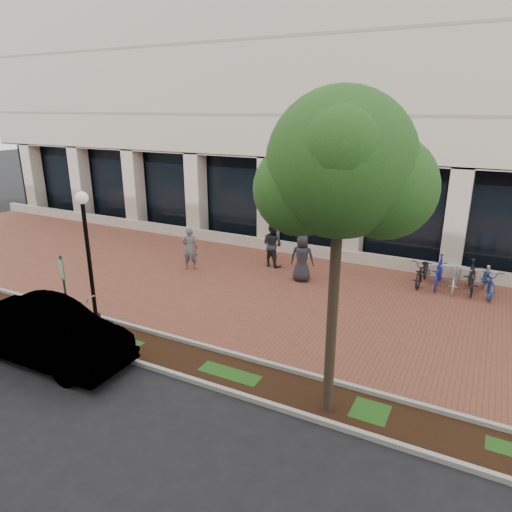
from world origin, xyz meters
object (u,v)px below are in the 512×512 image
at_px(pedestrian_mid, 272,245).
at_px(bike_rack_cluster, 455,275).
at_px(locked_bicycle, 78,309).
at_px(parking_sign, 63,282).
at_px(lamppost, 88,252).
at_px(pedestrian_right, 302,258).
at_px(sedan_near_curb, 48,333).
at_px(pedestrian_left, 190,248).
at_px(street_tree, 343,174).
at_px(bollard, 487,278).

xyz_separation_m(pedestrian_mid, bike_rack_cluster, (6.96, 0.73, -0.38)).
bearing_deg(locked_bicycle, parking_sign, 155.84).
relative_size(lamppost, bike_rack_cluster, 1.32).
relative_size(pedestrian_right, bike_rack_cluster, 0.59).
bearing_deg(lamppost, sedan_near_curb, -76.34).
xyz_separation_m(pedestrian_right, bike_rack_cluster, (5.23, 1.76, -0.38)).
distance_m(pedestrian_left, pedestrian_right, 4.62).
relative_size(lamppost, street_tree, 0.61).
bearing_deg(bollard, pedestrian_left, -164.55).
height_order(locked_bicycle, pedestrian_right, pedestrian_right).
distance_m(street_tree, pedestrian_left, 10.94).
bearing_deg(sedan_near_curb, street_tree, -80.47).
bearing_deg(bollard, pedestrian_right, -161.15).
relative_size(locked_bicycle, bollard, 2.03).
bearing_deg(parking_sign, bollard, 56.77).
bearing_deg(street_tree, sedan_near_curb, -169.29).
distance_m(pedestrian_right, bike_rack_cluster, 5.53).
bearing_deg(sedan_near_curb, pedestrian_left, 5.12).
relative_size(street_tree, locked_bicycle, 3.39).
height_order(lamppost, pedestrian_mid, lamppost).
bearing_deg(locked_bicycle, sedan_near_curb, -134.45).
xyz_separation_m(bike_rack_cluster, sedan_near_curb, (-8.94, -10.08, 0.23)).
xyz_separation_m(street_tree, sedan_near_curb, (-7.18, -1.36, -4.38)).
xyz_separation_m(lamppost, street_tree, (7.68, -0.71, 2.83)).
xyz_separation_m(parking_sign, bike_rack_cluster, (10.05, 8.53, -0.90)).
height_order(bollard, sedan_near_curb, sedan_near_curb).
distance_m(locked_bicycle, bike_rack_cluster, 12.90).
bearing_deg(bollard, parking_sign, -141.20).
bearing_deg(pedestrian_right, parking_sign, 42.23).
xyz_separation_m(parking_sign, locked_bicycle, (0.19, 0.21, -0.92)).
distance_m(parking_sign, sedan_near_curb, 2.02).
relative_size(parking_sign, lamppost, 0.55).
height_order(parking_sign, pedestrian_left, parking_sign).
bearing_deg(bike_rack_cluster, parking_sign, -142.38).
bearing_deg(lamppost, locked_bicycle, -143.83).
height_order(bollard, bike_rack_cluster, bike_rack_cluster).
relative_size(street_tree, bollard, 6.90).
height_order(locked_bicycle, sedan_near_curb, sedan_near_curb).
distance_m(lamppost, bollard, 13.55).
bearing_deg(lamppost, bike_rack_cluster, 40.33).
bearing_deg(bike_rack_cluster, pedestrian_left, -167.78).
height_order(pedestrian_left, pedestrian_mid, pedestrian_mid).
distance_m(parking_sign, bike_rack_cluster, 13.21).
xyz_separation_m(street_tree, bike_rack_cluster, (1.76, 8.73, -4.60)).
bearing_deg(locked_bicycle, bike_rack_cluster, -31.62).
height_order(pedestrian_left, sedan_near_curb, pedestrian_left).
bearing_deg(pedestrian_mid, parking_sign, 81.59).
height_order(parking_sign, locked_bicycle, parking_sign).
bearing_deg(bike_rack_cluster, bollard, 17.53).
distance_m(locked_bicycle, pedestrian_mid, 8.13).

